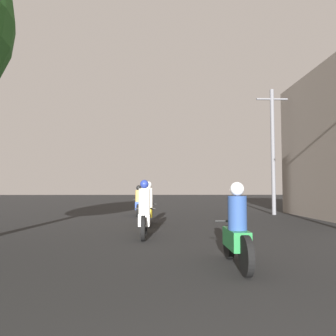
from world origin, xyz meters
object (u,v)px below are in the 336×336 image
at_px(motorcycle_green, 237,233).
at_px(motorcycle_yellow, 148,207).
at_px(motorcycle_blue, 139,203).
at_px(utility_pole_far, 273,148).
at_px(motorcycle_white, 144,214).

bearing_deg(motorcycle_green, motorcycle_yellow, 110.41).
bearing_deg(motorcycle_green, motorcycle_blue, 107.76).
bearing_deg(motorcycle_yellow, motorcycle_green, -75.22).
xyz_separation_m(motorcycle_green, utility_pole_far, (4.44, 10.67, 2.76)).
distance_m(motorcycle_white, motorcycle_yellow, 2.84).
xyz_separation_m(motorcycle_green, motorcycle_white, (-1.74, 3.46, 0.04)).
relative_size(motorcycle_white, motorcycle_blue, 0.99).
bearing_deg(motorcycle_blue, motorcycle_green, -72.25).
relative_size(motorcycle_green, motorcycle_white, 0.92).
distance_m(motorcycle_white, utility_pole_far, 9.88).
relative_size(motorcycle_green, motorcycle_yellow, 1.01).
height_order(motorcycle_green, motorcycle_yellow, motorcycle_yellow).
xyz_separation_m(motorcycle_green, motorcycle_blue, (-2.32, 10.32, 0.01)).
bearing_deg(utility_pole_far, motorcycle_green, -112.58).
xyz_separation_m(motorcycle_yellow, motorcycle_blue, (-0.59, 4.01, -0.04)).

